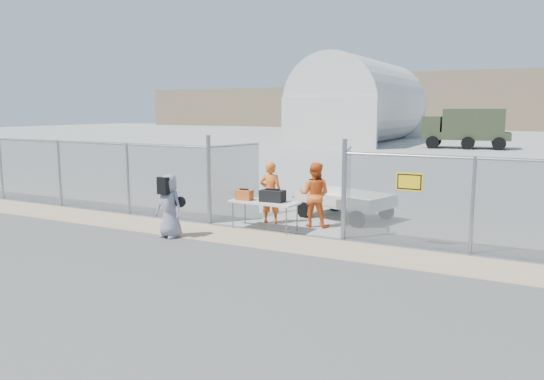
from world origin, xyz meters
The scene contains 14 objects.
ground centered at (0.00, 0.00, 0.00)m, with size 160.00×160.00×0.00m, color #464646.
tarmac_inside centered at (0.00, 42.00, 0.01)m, with size 160.00×80.00×0.01m, color gray.
dirt_strip centered at (0.00, 1.00, 0.01)m, with size 44.00×1.60×0.01m, color tan.
distant_hills centered at (5.00, 78.00, 4.50)m, with size 140.00×6.00×9.00m, color #7F684F, non-canonical shape.
chain_link_fence centered at (0.00, 2.00, 1.10)m, with size 40.00×0.20×2.20m, color gray, non-canonical shape.
quonset_hangar centered at (-10.00, 40.00, 4.00)m, with size 9.00×18.00×8.00m, color silver, non-canonical shape.
folding_table centered at (-0.23, 2.01, 0.39)m, with size 1.84×0.77×0.78m, color white, non-canonical shape.
orange_bag centered at (-0.80, 1.90, 0.92)m, with size 0.43×0.29×0.27m, color orange.
black_duffel centered at (0.00, 2.02, 0.94)m, with size 0.64×0.38×0.31m, color black.
security_worker_left centered at (-0.47, 2.81, 0.88)m, with size 0.64×0.42×1.76m, color orange.
security_worker_right centered at (0.80, 2.98, 0.89)m, with size 0.87×0.68×1.79m, color orange.
visitor centered at (-1.96, 0.16, 0.80)m, with size 0.79×0.51×1.61m, color gray.
utility_trailer centered at (1.18, 4.42, 0.42)m, with size 3.45×1.78×0.84m, color white, non-canonical shape.
military_truck centered at (0.29, 35.64, 1.61)m, with size 6.76×2.50×3.23m, color #323C24, non-canonical shape.
Camera 1 is at (6.41, -10.24, 3.22)m, focal length 35.00 mm.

